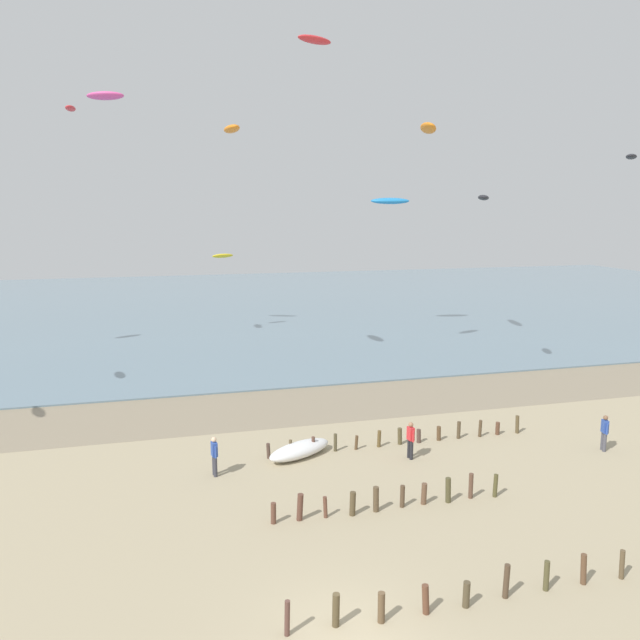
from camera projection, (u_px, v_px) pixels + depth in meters
The scene contains 19 objects.
ground_plane at pixel (349, 638), 16.08m from camera, with size 160.00×160.00×0.00m, color tan.
wet_sand_strip at pixel (247, 410), 34.48m from camera, with size 120.00×6.79×0.01m, color gray.
sea at pixel (201, 306), 71.03m from camera, with size 160.00×70.00×0.10m, color slate.
groyne_near at pixel (588, 570), 18.34m from camera, with size 18.20×0.37×1.05m.
groyne_mid at pixel (387, 498), 22.92m from camera, with size 8.96×0.36×1.03m.
groyne_far at pixel (410, 436), 29.42m from camera, with size 12.84×0.32×0.91m.
person_nearest_camera at pixel (604, 432), 28.47m from camera, with size 0.31×0.55×1.71m.
person_mid_beach at pixel (411, 439), 27.56m from camera, with size 0.26×0.57×1.71m.
person_by_waterline at pixel (214, 455), 25.77m from camera, with size 0.27×0.56×1.71m.
grounded_kite at pixel (300, 450), 27.86m from camera, with size 3.32×1.19×0.66m, color white.
kite_aloft_0 at pixel (631, 157), 40.37m from camera, with size 2.08×0.67×0.33m, color black.
kite_aloft_1 at pixel (390, 201), 54.70m from camera, with size 3.49×1.12×0.56m, color #2384D1.
kite_aloft_2 at pixel (105, 96), 47.81m from camera, with size 3.04×0.97×0.49m, color #E54C99.
kite_aloft_3 at pixel (70, 108), 43.51m from camera, with size 2.01×0.64×0.32m, color red.
kite_aloft_5 at pixel (428, 128), 46.11m from camera, with size 3.52×1.13×0.56m, color orange.
kite_aloft_6 at pixel (315, 40), 38.02m from camera, with size 2.53×0.81×0.40m, color red.
kite_aloft_8 at pixel (223, 256), 55.02m from camera, with size 2.01×0.64×0.32m, color yellow.
kite_aloft_9 at pixel (232, 129), 39.59m from camera, with size 2.82×0.90×0.45m, color orange.
kite_aloft_10 at pixel (483, 198), 38.46m from camera, with size 2.06×0.66×0.33m, color black.
Camera 1 is at (-4.37, -13.69, 11.05)m, focal length 34.52 mm.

